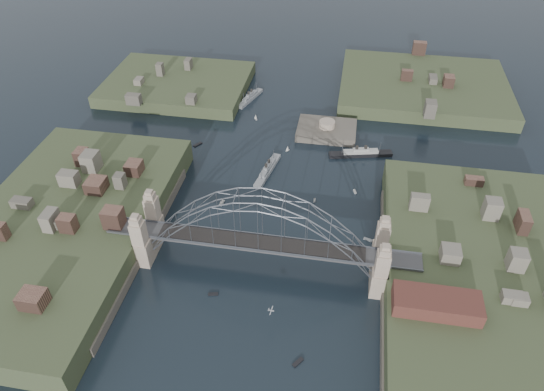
{
  "coord_description": "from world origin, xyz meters",
  "views": [
    {
      "loc": [
        18.85,
        -91.1,
        101.28
      ],
      "look_at": [
        0.0,
        18.0,
        10.0
      ],
      "focal_mm": 32.63,
      "sensor_mm": 36.0,
      "label": 1
    }
  ],
  "objects_px": {
    "ocean_liner": "(360,154)",
    "naval_cruiser_far": "(250,98)",
    "fort_island": "(326,134)",
    "bridge": "(260,232)",
    "wharf_shed": "(437,303)",
    "naval_cruiser_near": "(268,170)"
  },
  "relations": [
    {
      "from": "bridge",
      "to": "naval_cruiser_near",
      "type": "height_order",
      "value": "bridge"
    },
    {
      "from": "wharf_shed",
      "to": "naval_cruiser_near",
      "type": "distance_m",
      "value": 75.48
    },
    {
      "from": "wharf_shed",
      "to": "bridge",
      "type": "bearing_deg",
      "value": 162.35
    },
    {
      "from": "ocean_liner",
      "to": "bridge",
      "type": "bearing_deg",
      "value": -113.69
    },
    {
      "from": "naval_cruiser_near",
      "to": "ocean_liner",
      "type": "height_order",
      "value": "naval_cruiser_near"
    },
    {
      "from": "bridge",
      "to": "fort_island",
      "type": "bearing_deg",
      "value": 80.27
    },
    {
      "from": "bridge",
      "to": "wharf_shed",
      "type": "relative_size",
      "value": 4.2
    },
    {
      "from": "naval_cruiser_near",
      "to": "ocean_liner",
      "type": "distance_m",
      "value": 34.58
    },
    {
      "from": "wharf_shed",
      "to": "ocean_liner",
      "type": "relative_size",
      "value": 0.88
    },
    {
      "from": "fort_island",
      "to": "ocean_liner",
      "type": "distance_m",
      "value": 18.24
    },
    {
      "from": "wharf_shed",
      "to": "naval_cruiser_near",
      "type": "height_order",
      "value": "wharf_shed"
    },
    {
      "from": "fort_island",
      "to": "ocean_liner",
      "type": "xyz_separation_m",
      "value": [
        13.23,
        -12.5,
        1.2
      ]
    },
    {
      "from": "naval_cruiser_far",
      "to": "ocean_liner",
      "type": "bearing_deg",
      "value": -35.37
    },
    {
      "from": "fort_island",
      "to": "naval_cruiser_far",
      "type": "xyz_separation_m",
      "value": [
        -33.93,
        20.99,
        1.26
      ]
    },
    {
      "from": "naval_cruiser_near",
      "to": "naval_cruiser_far",
      "type": "xyz_separation_m",
      "value": [
        -16.22,
        48.92,
        0.01
      ]
    },
    {
      "from": "ocean_liner",
      "to": "naval_cruiser_far",
      "type": "bearing_deg",
      "value": 144.63
    },
    {
      "from": "wharf_shed",
      "to": "naval_cruiser_near",
      "type": "relative_size",
      "value": 1.01
    },
    {
      "from": "fort_island",
      "to": "wharf_shed",
      "type": "distance_m",
      "value": 90.48
    },
    {
      "from": "ocean_liner",
      "to": "naval_cruiser_near",
      "type": "bearing_deg",
      "value": -153.49
    },
    {
      "from": "fort_island",
      "to": "wharf_shed",
      "type": "xyz_separation_m",
      "value": [
        32.0,
        -84.0,
        10.34
      ]
    },
    {
      "from": "bridge",
      "to": "naval_cruiser_far",
      "type": "bearing_deg",
      "value": 103.55
    },
    {
      "from": "bridge",
      "to": "naval_cruiser_near",
      "type": "distance_m",
      "value": 43.96
    }
  ]
}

